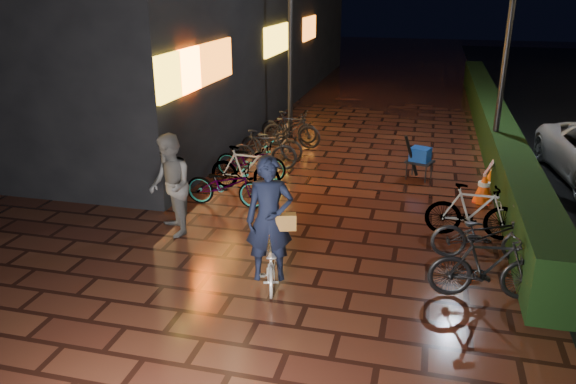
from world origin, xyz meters
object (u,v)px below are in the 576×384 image
(cyclist, at_px, (270,238))
(traffic_barrier, at_px, (489,179))
(bystander_person, at_px, (170,185))
(cart_assembly, at_px, (419,156))

(cyclist, distance_m, traffic_barrier, 6.09)
(bystander_person, relative_size, cyclist, 0.92)
(bystander_person, relative_size, cart_assembly, 1.71)
(bystander_person, distance_m, cyclist, 2.58)
(traffic_barrier, bearing_deg, bystander_person, -147.78)
(cyclist, height_order, cart_assembly, cyclist)
(traffic_barrier, bearing_deg, cart_assembly, 159.53)
(bystander_person, bearing_deg, cyclist, 21.87)
(cyclist, height_order, traffic_barrier, cyclist)
(cart_assembly, bearing_deg, traffic_barrier, -20.47)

